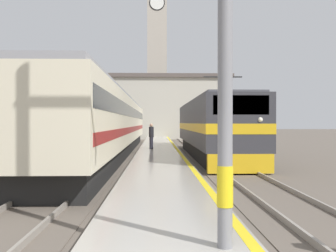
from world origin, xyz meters
name	(u,v)px	position (x,y,z in m)	size (l,w,h in m)	color
ground_plane	(158,149)	(0.00, 30.00, 0.00)	(200.00, 200.00, 0.00)	#60564C
platform	(159,151)	(0.00, 25.00, 0.18)	(2.81, 140.00, 0.36)	#ADA89E
rail_track_near	(205,153)	(3.30, 25.00, 0.03)	(2.83, 140.00, 0.16)	#60564C
rail_track_far	(114,153)	(-3.22, 25.00, 0.03)	(2.84, 140.00, 0.16)	#60564C
locomotive_train	(211,128)	(3.30, 21.73, 1.87)	(2.92, 17.97, 4.62)	black
passenger_train	(113,124)	(-3.22, 24.23, 2.11)	(2.92, 35.79, 3.92)	black
person_on_platform	(151,136)	(-0.53, 24.16, 1.29)	(0.34, 0.34, 1.78)	#23232D
clock_tower	(157,51)	(-0.05, 62.09, 14.05)	(3.97, 3.97, 26.71)	#ADA393
station_building	(150,107)	(-1.04, 51.45, 4.31)	(21.85, 8.54, 8.57)	#B7B2A3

